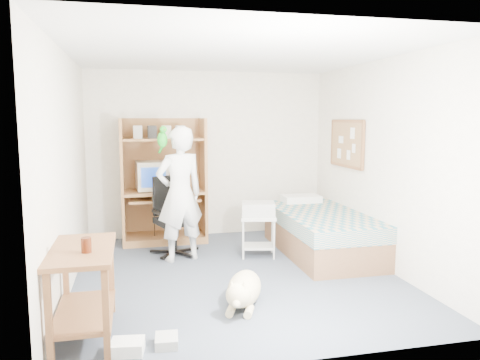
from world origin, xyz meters
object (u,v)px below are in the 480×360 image
(side_desk, at_px, (83,278))
(person, at_px, (180,194))
(computer_hutch, at_px, (164,186))
(printer_cart, at_px, (258,229))
(bed, at_px, (321,232))
(office_chair, at_px, (173,227))
(dog, at_px, (243,289))

(side_desk, height_order, person, person)
(computer_hutch, bearing_deg, printer_cart, -43.01)
(computer_hutch, height_order, printer_cart, computer_hutch)
(computer_hutch, xyz_separation_m, person, (0.14, -1.01, 0.03))
(bed, relative_size, person, 1.19)
(computer_hutch, xyz_separation_m, side_desk, (-0.85, -2.94, -0.33))
(bed, relative_size, side_desk, 2.02)
(bed, height_order, office_chair, office_chair)
(side_desk, bearing_deg, bed, 32.50)
(bed, distance_m, side_desk, 3.39)
(bed, distance_m, dog, 2.07)
(printer_cart, bearing_deg, dog, -97.28)
(side_desk, distance_m, printer_cart, 2.74)
(bed, relative_size, dog, 2.13)
(printer_cart, bearing_deg, computer_hutch, 149.69)
(side_desk, distance_m, dog, 1.50)
(bed, bearing_deg, person, 176.46)
(dog, bearing_deg, person, 127.21)
(side_desk, relative_size, dog, 1.05)
(bed, bearing_deg, dog, -133.47)
(person, height_order, dog, person)
(person, relative_size, dog, 1.79)
(person, xyz_separation_m, printer_cart, (1.01, -0.06, -0.49))
(office_chair, distance_m, printer_cart, 1.14)
(computer_hutch, xyz_separation_m, printer_cart, (1.14, -1.07, -0.46))
(person, bearing_deg, office_chair, -96.17)
(bed, height_order, person, person)
(office_chair, bearing_deg, computer_hutch, 76.68)
(bed, height_order, side_desk, side_desk)
(computer_hutch, height_order, side_desk, computer_hutch)
(person, bearing_deg, computer_hutch, -101.14)
(bed, bearing_deg, side_desk, -147.50)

